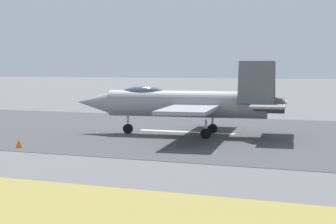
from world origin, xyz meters
The scene contains 4 objects.
ground_plane centered at (0.00, 0.00, 0.00)m, with size 400.00×400.00×0.00m, color slate.
runway_strip centered at (-0.02, 0.00, 0.01)m, with size 240.00×26.00×0.02m.
fighter_jet centered at (-0.39, 1.85, 2.49)m, with size 16.86×14.97×5.69m.
marker_cone_mid centered at (7.73, 11.63, 0.28)m, with size 0.44×0.44×0.55m, color orange.
Camera 1 is at (-13.07, 39.75, 5.24)m, focal length 55.83 mm.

